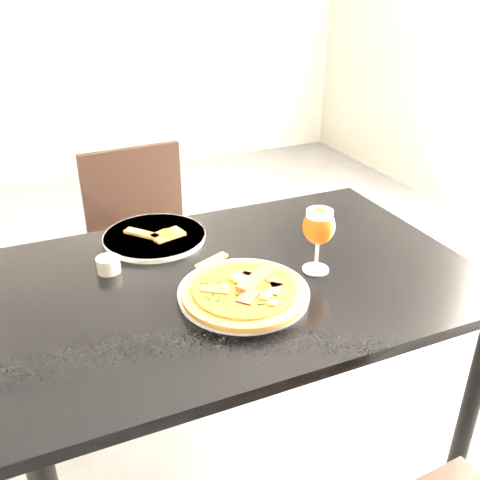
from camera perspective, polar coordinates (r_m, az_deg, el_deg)
name	(u,v)px	position (r m, az deg, el deg)	size (l,w,h in m)	color
dining_table	(241,303)	(1.44, 0.08, -6.72)	(1.21, 0.81, 0.75)	black
chair_far	(148,255)	(2.07, -9.84, -1.56)	(0.42, 0.42, 0.87)	black
plate_main	(244,293)	(1.29, 0.38, -5.71)	(0.31, 0.31, 0.02)	white
pizza	(245,291)	(1.27, 0.52, -5.45)	(0.30, 0.30, 0.03)	brown
plate_second	(155,237)	(1.58, -9.10, 0.32)	(0.29, 0.29, 0.02)	white
crust_scraps	(159,234)	(1.56, -8.63, 0.62)	(0.16, 0.13, 0.01)	brown
loose_crust	(212,261)	(1.44, -3.03, -2.23)	(0.10, 0.02, 0.01)	brown
sauce_cup	(108,264)	(1.43, -13.88, -2.51)	(0.06, 0.06, 0.04)	#B8B6A5
beer_glass	(319,227)	(1.36, 8.40, 1.40)	(0.08, 0.08, 0.18)	silver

